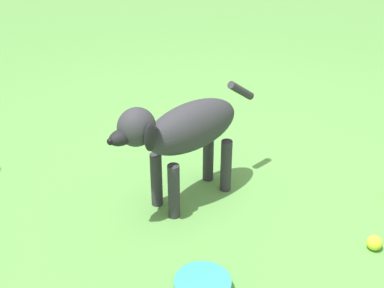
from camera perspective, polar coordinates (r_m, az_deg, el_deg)
The scene contains 4 objects.
ground at distance 2.54m, azimuth 1.16°, elevation -6.39°, with size 14.00×14.00×0.00m, color #548C42.
dog at distance 2.35m, azimuth -0.91°, elevation 1.38°, with size 0.77×0.45×0.57m.
tennis_ball_4 at distance 2.38m, azimuth 19.29°, elevation -10.13°, with size 0.07×0.07×0.07m, color #C6E32D.
water_bowl at distance 2.07m, azimuth 1.16°, elevation -15.28°, with size 0.22×0.22×0.06m, color teal.
Camera 1 is at (0.54, 1.98, 1.48)m, focal length 48.87 mm.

